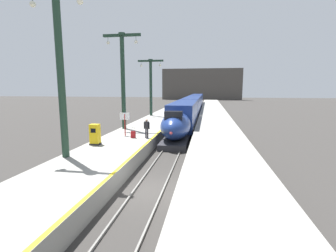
# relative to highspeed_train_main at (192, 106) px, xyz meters

# --- Properties ---
(ground_plane) EXTENTS (260.00, 260.00, 0.00)m
(ground_plane) POSITION_rel_highspeed_train_main_xyz_m (0.00, -35.36, -1.96)
(ground_plane) COLOR #33302D
(platform_left) EXTENTS (4.80, 110.00, 1.05)m
(platform_left) POSITION_rel_highspeed_train_main_xyz_m (-4.05, -10.61, -1.43)
(platform_left) COLOR gray
(platform_left) RESTS_ON ground
(platform_right) EXTENTS (4.80, 110.00, 1.05)m
(platform_right) POSITION_rel_highspeed_train_main_xyz_m (4.05, -10.61, -1.43)
(platform_right) COLOR gray
(platform_right) RESTS_ON ground
(platform_left_safety_stripe) EXTENTS (0.20, 107.80, 0.01)m
(platform_left_safety_stripe) POSITION_rel_highspeed_train_main_xyz_m (-1.77, -10.61, -0.90)
(platform_left_safety_stripe) COLOR yellow
(platform_left_safety_stripe) RESTS_ON platform_left
(rail_main_left) EXTENTS (0.08, 110.00, 0.12)m
(rail_main_left) POSITION_rel_highspeed_train_main_xyz_m (-0.75, -7.86, -1.90)
(rail_main_left) COLOR slate
(rail_main_left) RESTS_ON ground
(rail_main_right) EXTENTS (0.08, 110.00, 0.12)m
(rail_main_right) POSITION_rel_highspeed_train_main_xyz_m (0.75, -7.86, -1.90)
(rail_main_right) COLOR slate
(rail_main_right) RESTS_ON ground
(highspeed_train_main) EXTENTS (2.92, 56.46, 3.60)m
(highspeed_train_main) POSITION_rel_highspeed_train_main_xyz_m (0.00, 0.00, 0.00)
(highspeed_train_main) COLOR navy
(highspeed_train_main) RESTS_ON ground
(station_column_near) EXTENTS (4.00, 0.68, 10.19)m
(station_column_near) POSITION_rel_highspeed_train_main_xyz_m (-5.90, -33.43, 5.15)
(station_column_near) COLOR #1E3828
(station_column_near) RESTS_ON platform_left
(station_column_mid) EXTENTS (4.00, 0.68, 9.93)m
(station_column_mid) POSITION_rel_highspeed_train_main_xyz_m (-5.90, -22.25, 5.01)
(station_column_mid) COLOR #1E3828
(station_column_mid) RESTS_ON platform_left
(station_column_far) EXTENTS (4.00, 0.68, 8.72)m
(station_column_far) POSITION_rel_highspeed_train_main_xyz_m (-5.90, -9.41, 4.37)
(station_column_far) COLOR #1E3828
(station_column_far) RESTS_ON platform_left
(passenger_near_edge) EXTENTS (0.56, 0.31, 1.69)m
(passenger_near_edge) POSITION_rel_highspeed_train_main_xyz_m (-2.22, -26.92, 0.08)
(passenger_near_edge) COLOR #23232D
(passenger_near_edge) RESTS_ON platform_left
(rolling_suitcase) EXTENTS (0.40, 0.22, 0.98)m
(rolling_suitcase) POSITION_rel_highspeed_train_main_xyz_m (-3.43, -27.00, -0.60)
(rolling_suitcase) COLOR maroon
(rolling_suitcase) RESTS_ON platform_left
(ticket_machine_yellow) EXTENTS (0.76, 0.62, 1.60)m
(ticket_machine_yellow) POSITION_rel_highspeed_train_main_xyz_m (-5.55, -29.97, -0.17)
(ticket_machine_yellow) COLOR yellow
(ticket_machine_yellow) RESTS_ON platform_left
(departure_info_board) EXTENTS (0.90, 0.10, 2.12)m
(departure_info_board) POSITION_rel_highspeed_train_main_xyz_m (-4.46, -26.14, 0.60)
(departure_info_board) COLOR maroon
(departure_info_board) RESTS_ON platform_left
(terminus_back_wall) EXTENTS (36.00, 2.00, 14.00)m
(terminus_back_wall) POSITION_rel_highspeed_train_main_xyz_m (0.00, 66.64, 5.04)
(terminus_back_wall) COLOR #4C4742
(terminus_back_wall) RESTS_ON ground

